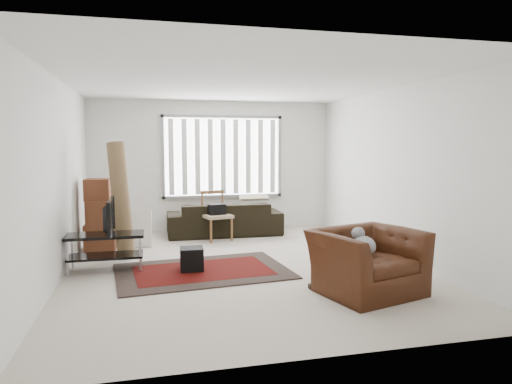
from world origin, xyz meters
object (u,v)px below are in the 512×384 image
(side_chair, at_px, (216,213))
(armchair, at_px, (367,257))
(tv_stand, at_px, (105,244))
(sofa, at_px, (224,213))
(moving_boxes, at_px, (100,217))

(side_chair, xyz_separation_m, armchair, (1.33, -3.49, -0.07))
(tv_stand, bearing_deg, sofa, 46.47)
(sofa, bearing_deg, tv_stand, 47.49)
(sofa, bearing_deg, moving_boxes, 21.01)
(sofa, height_order, armchair, armchair)
(moving_boxes, bearing_deg, armchair, -42.69)
(moving_boxes, relative_size, armchair, 0.86)
(armchair, bearing_deg, side_chair, 94.93)
(moving_boxes, bearing_deg, sofa, 19.99)
(side_chair, bearing_deg, tv_stand, -151.60)
(side_chair, relative_size, armchair, 0.65)
(armchair, bearing_deg, tv_stand, 135.22)
(tv_stand, distance_m, sofa, 3.03)
(sofa, xyz_separation_m, armchair, (1.10, -3.96, 0.01))
(side_chair, distance_m, armchair, 3.74)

